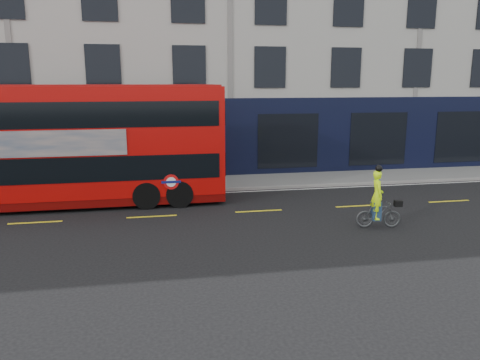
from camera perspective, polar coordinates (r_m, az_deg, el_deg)
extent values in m
plane|color=black|center=(16.39, 3.48, -5.21)|extent=(120.00, 120.00, 0.00)
cube|color=slate|center=(22.53, -0.52, -0.26)|extent=(60.00, 3.00, 0.12)
cube|color=gray|center=(21.09, 0.19, -1.09)|extent=(60.00, 0.12, 0.13)
cube|color=#A6A49C|center=(28.56, -2.95, 17.33)|extent=(50.00, 10.00, 15.00)
cube|color=black|center=(23.64, -1.16, 5.09)|extent=(50.00, 0.08, 4.00)
cube|color=silver|center=(20.82, 0.34, -1.44)|extent=(58.00, 0.10, 0.01)
cube|color=#B50907|center=(19.36, -19.73, 4.52)|extent=(11.61, 2.69, 4.16)
cube|color=#5A0403|center=(19.75, -19.27, -1.93)|extent=(11.61, 2.64, 0.32)
cube|color=black|center=(19.49, -19.53, 1.83)|extent=(11.14, 2.73, 0.95)
cube|color=black|center=(19.26, -19.95, 7.70)|extent=(11.14, 2.73, 0.95)
cube|color=#960C0A|center=(19.22, -20.17, 10.74)|extent=(11.37, 2.59, 0.08)
cube|color=black|center=(19.47, -2.36, 2.50)|extent=(0.05, 2.37, 0.95)
cube|color=black|center=(19.24, -2.41, 8.40)|extent=(0.05, 2.37, 0.95)
cube|color=tan|center=(18.23, -23.64, 4.04)|extent=(6.32, 0.07, 0.95)
cylinder|color=red|center=(18.06, -8.39, -0.24)|extent=(0.59, 0.02, 0.59)
cylinder|color=white|center=(18.05, -8.39, -0.24)|extent=(0.38, 0.02, 0.38)
cube|color=#0C1459|center=(18.05, -8.39, -0.25)|extent=(0.74, 0.02, 0.09)
cylinder|color=black|center=(19.50, -7.60, -0.89)|extent=(1.07, 2.69, 1.05)
cylinder|color=black|center=(19.48, -11.32, -1.04)|extent=(1.07, 2.69, 1.05)
imported|color=#434647|center=(16.38, 16.54, -4.05)|extent=(1.56, 0.67, 0.91)
imported|color=#C7FF0C|center=(16.19, 16.38, -1.75)|extent=(0.48, 0.65, 1.63)
cube|color=black|center=(16.49, 18.72, -2.72)|extent=(0.28, 0.24, 0.20)
cube|color=navy|center=(16.32, 16.27, -3.61)|extent=(0.32, 0.38, 0.63)
sphere|color=black|center=(16.01, 16.57, 1.34)|extent=(0.23, 0.23, 0.23)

